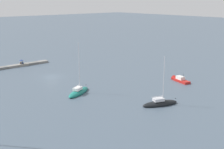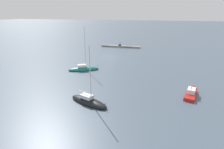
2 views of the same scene
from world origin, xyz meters
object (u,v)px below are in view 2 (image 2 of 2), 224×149
object	(u,v)px
umbrella_open_navy	(120,43)
person_seated_brown_right	(119,45)
sailboat_black_near	(89,101)
motorboat_red_near	(191,93)
person_seated_blue_left	(120,45)
sailboat_teal_mid	(84,69)

from	to	relation	value
umbrella_open_navy	person_seated_brown_right	bearing A→B (deg)	28.12
sailboat_black_near	umbrella_open_navy	bearing A→B (deg)	-152.86
sailboat_black_near	motorboat_red_near	size ratio (longest dim) A/B	1.76
umbrella_open_navy	sailboat_black_near	bearing A→B (deg)	96.47
sailboat_black_near	motorboat_red_near	distance (m)	17.29
sailboat_black_near	motorboat_red_near	bearing A→B (deg)	135.52
person_seated_blue_left	sailboat_black_near	bearing A→B (deg)	104.16
person_seated_blue_left	person_seated_brown_right	bearing A→B (deg)	1.36
person_seated_blue_left	person_seated_brown_right	xyz separation A→B (m)	(0.56, -0.07, 0.00)
motorboat_red_near	person_seated_blue_left	bearing A→B (deg)	132.36
umbrella_open_navy	sailboat_teal_mid	distance (m)	31.50
umbrella_open_navy	motorboat_red_near	size ratio (longest dim) A/B	0.24
umbrella_open_navy	sailboat_black_near	size ratio (longest dim) A/B	0.14
person_seated_blue_left	sailboat_teal_mid	bearing A→B (deg)	93.75
umbrella_open_navy	motorboat_red_near	xyz separation A→B (m)	(-20.97, 39.32, -1.42)
person_seated_blue_left	sailboat_teal_mid	size ratio (longest dim) A/B	0.07
umbrella_open_navy	sailboat_teal_mid	bearing A→B (deg)	86.27
person_seated_blue_left	sailboat_black_near	size ratio (longest dim) A/B	0.08
person_seated_brown_right	sailboat_teal_mid	size ratio (longest dim) A/B	0.07
sailboat_teal_mid	person_seated_brown_right	bearing A→B (deg)	149.91
person_seated_brown_right	motorboat_red_near	size ratio (longest dim) A/B	0.14
sailboat_teal_mid	motorboat_red_near	distance (m)	24.34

